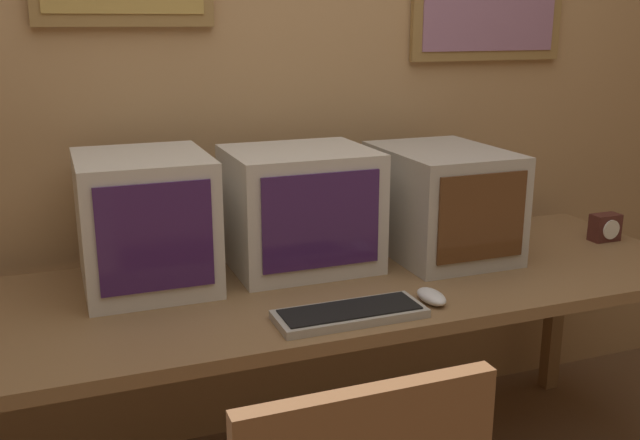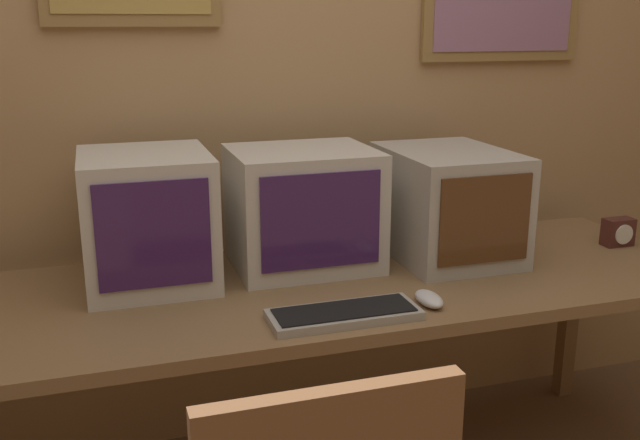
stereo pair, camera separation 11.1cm
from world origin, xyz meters
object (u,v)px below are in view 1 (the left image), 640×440
monitor_left (145,221)px  keyboard_main (350,313)px  monitor_right (441,202)px  desk_clock (605,227)px  monitor_center (300,208)px  mouse_near_keyboard (431,297)px

monitor_left → keyboard_main: bearing=-44.6°
monitor_right → keyboard_main: (-0.49, -0.39, -0.16)m
monitor_left → desk_clock: (1.54, -0.13, -0.14)m
monitor_right → desk_clock: size_ratio=4.71×
desk_clock → monitor_center: bearing=172.6°
keyboard_main → mouse_near_keyboard: bearing=4.3°
mouse_near_keyboard → monitor_left: bearing=148.8°
monitor_left → monitor_center: (0.47, 0.01, -0.01)m
keyboard_main → desk_clock: 1.14m
mouse_near_keyboard → desk_clock: size_ratio=1.16×
monitor_right → monitor_left: bearing=177.4°
monitor_center → monitor_right: (0.47, -0.05, -0.01)m
monitor_right → keyboard_main: size_ratio=1.22×
monitor_right → mouse_near_keyboard: 0.47m
monitor_left → desk_clock: bearing=-4.9°
monitor_right → desk_clock: (0.60, -0.09, -0.13)m
mouse_near_keyboard → desk_clock: desk_clock is taller
monitor_right → desk_clock: bearing=-8.4°
keyboard_main → mouse_near_keyboard: 0.25m
monitor_left → mouse_near_keyboard: monitor_left is taller
monitor_center → keyboard_main: size_ratio=1.10×
monitor_left → monitor_center: monitor_left is taller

